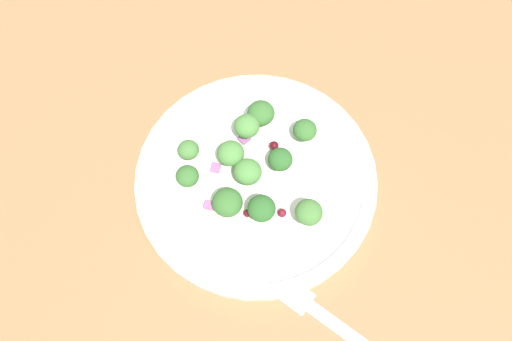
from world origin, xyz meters
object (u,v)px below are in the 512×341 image
Objects in this scene: broccoli_floret_2 at (262,209)px; plate at (256,178)px; broccoli_floret_0 at (309,213)px; fork at (349,335)px; broccoli_floret_1 at (227,203)px.

plate is at bearing -123.69° from broccoli_floret_2.
broccoli_floret_0 reaches higher than plate.
broccoli_floret_0 is 0.15× the size of fork.
broccoli_floret_1 is (5.21, -5.95, -0.20)cm from broccoli_floret_0.
broccoli_floret_2 reaches higher than fork.
broccoli_floret_1 is at bearing 11.30° from plate.
plate is 8.98× the size of broccoli_floret_2.
broccoli_floret_1 is at bearing -87.30° from fork.
broccoli_floret_2 is at bearing 128.12° from broccoli_floret_1.
broccoli_floret_1 is at bearing -48.78° from broccoli_floret_0.
fork is at bearing 92.70° from broccoli_floret_1.
broccoli_floret_1 and broccoli_floret_2 have the same top height.
fork is at bearing 84.66° from broccoli_floret_2.
plate is 5.04cm from broccoli_floret_1.
broccoli_floret_0 is 7.91cm from broccoli_floret_1.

